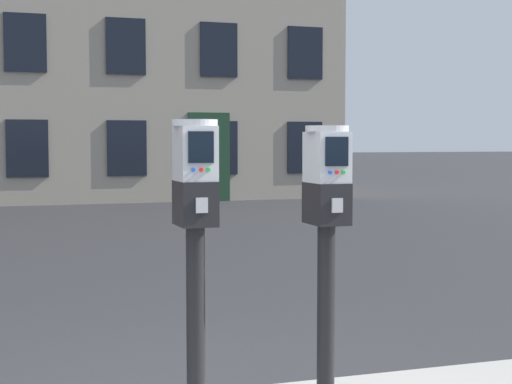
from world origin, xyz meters
name	(u,v)px	position (x,y,z in m)	size (l,w,h in m)	color
parking_meter_near_kerb	(195,213)	(0.00, -0.11, 1.11)	(0.22, 0.25, 1.41)	black
parking_meter_twin_adjacent	(327,212)	(0.67, -0.11, 1.09)	(0.22, 0.25, 1.38)	black
townhouse_brick_corner	(152,19)	(2.97, 16.74, 4.62)	(8.75, 5.33, 9.23)	#9E9384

